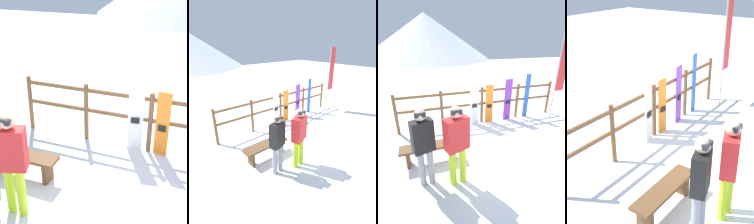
% 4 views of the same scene
% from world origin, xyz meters
% --- Properties ---
extents(ground_plane, '(40.00, 40.00, 0.00)m').
position_xyz_m(ground_plane, '(0.00, 0.00, 0.00)').
color(ground_plane, white).
extents(fence, '(5.70, 0.10, 1.29)m').
position_xyz_m(fence, '(0.00, 1.93, 0.77)').
color(fence, brown).
rests_on(fence, ground).
extents(bench, '(1.39, 0.36, 0.46)m').
position_xyz_m(bench, '(-1.98, 0.27, 0.35)').
color(bench, brown).
rests_on(bench, ground).
extents(person_red, '(0.51, 0.39, 1.72)m').
position_xyz_m(person_red, '(-1.51, -0.60, 0.99)').
color(person_red, '#B7D826').
rests_on(person_red, ground).
extents(snowboard_white, '(0.31, 0.10, 1.54)m').
position_xyz_m(snowboard_white, '(-0.29, 1.87, 0.76)').
color(snowboard_white, white).
rests_on(snowboard_white, ground).
extents(snowboard_orange, '(0.28, 0.07, 1.37)m').
position_xyz_m(snowboard_orange, '(0.25, 1.87, 0.68)').
color(snowboard_orange, orange).
rests_on(snowboard_orange, ground).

